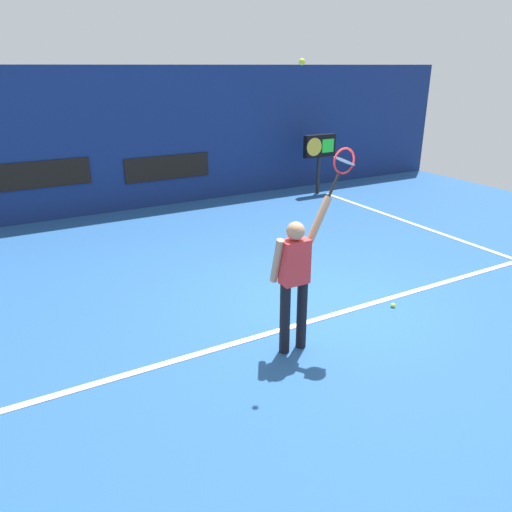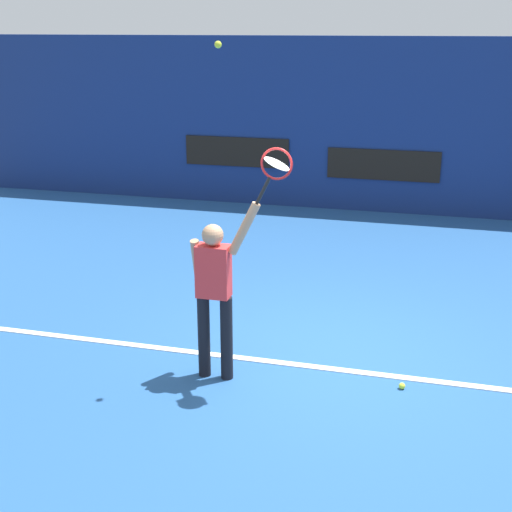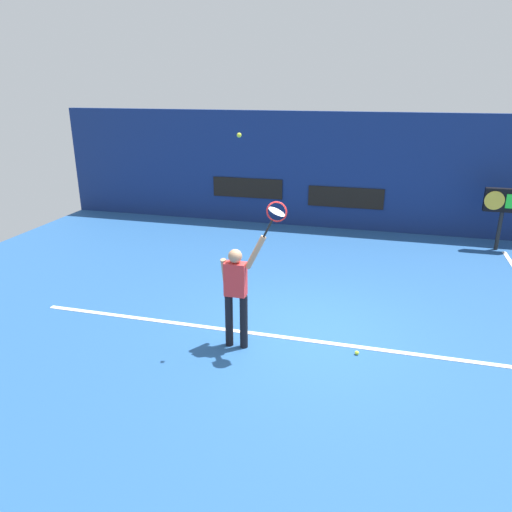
# 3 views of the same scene
# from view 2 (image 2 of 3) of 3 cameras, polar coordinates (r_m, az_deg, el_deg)

# --- Properties ---
(ground_plane) EXTENTS (18.00, 18.00, 0.00)m
(ground_plane) POSITION_cam_2_polar(r_m,az_deg,el_deg) (8.07, 5.92, -8.01)
(ground_plane) COLOR #23518C
(back_wall) EXTENTS (18.00, 0.20, 3.38)m
(back_wall) POSITION_cam_2_polar(r_m,az_deg,el_deg) (14.01, 10.59, 10.37)
(back_wall) COLOR navy
(back_wall) RESTS_ON ground_plane
(sponsor_banner_center) EXTENTS (2.20, 0.03, 0.60)m
(sponsor_banner_center) POSITION_cam_2_polar(r_m,az_deg,el_deg) (14.01, 10.37, 7.34)
(sponsor_banner_center) COLOR black
(sponsor_banner_portside) EXTENTS (2.20, 0.03, 0.60)m
(sponsor_banner_portside) POSITION_cam_2_polar(r_m,az_deg,el_deg) (14.52, -1.59, 8.53)
(sponsor_banner_portside) COLOR black
(court_baseline) EXTENTS (10.00, 0.10, 0.01)m
(court_baseline) POSITION_cam_2_polar(r_m,az_deg,el_deg) (7.75, 5.49, -9.12)
(court_baseline) COLOR white
(court_baseline) RESTS_ON ground_plane
(tennis_player) EXTENTS (0.74, 0.31, 1.95)m
(tennis_player) POSITION_cam_2_polar(r_m,az_deg,el_deg) (7.16, -3.41, -2.64)
(tennis_player) COLOR black
(tennis_player) RESTS_ON ground_plane
(tennis_racket) EXTENTS (0.42, 0.27, 0.62)m
(tennis_racket) POSITION_cam_2_polar(r_m,az_deg,el_deg) (6.63, 1.57, 7.30)
(tennis_racket) COLOR black
(tennis_ball) EXTENTS (0.07, 0.07, 0.07)m
(tennis_ball) POSITION_cam_2_polar(r_m,az_deg,el_deg) (6.73, -3.13, 16.91)
(tennis_ball) COLOR #CCE033
(spare_ball) EXTENTS (0.07, 0.07, 0.07)m
(spare_ball) POSITION_cam_2_polar(r_m,az_deg,el_deg) (7.46, 11.87, -10.37)
(spare_ball) COLOR #CCE033
(spare_ball) RESTS_ON ground_plane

